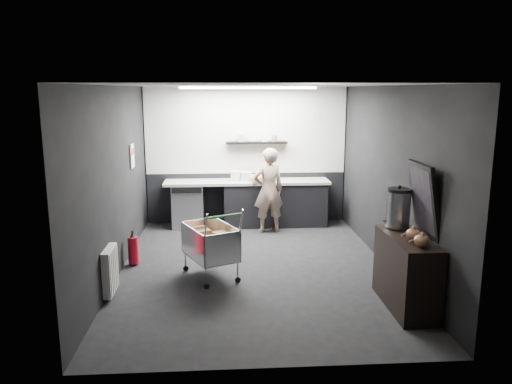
{
  "coord_description": "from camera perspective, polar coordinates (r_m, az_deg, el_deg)",
  "views": [
    {
      "loc": [
        -0.47,
        -7.11,
        2.65
      ],
      "look_at": [
        0.04,
        0.4,
        1.09
      ],
      "focal_mm": 35.0,
      "sensor_mm": 36.0,
      "label": 1
    }
  ],
  "objects": [
    {
      "name": "kitchen_wall_panel",
      "position": [
        9.88,
        -1.15,
        7.05
      ],
      "size": [
        3.95,
        0.02,
        1.7
      ],
      "primitive_type": "cube",
      "color": "silver",
      "rests_on": "wall_back"
    },
    {
      "name": "person",
      "position": [
        9.31,
        1.44,
        0.21
      ],
      "size": [
        0.65,
        0.5,
        1.59
      ],
      "primitive_type": "imported",
      "rotation": [
        0.0,
        0.0,
        3.36
      ],
      "color": "beige",
      "rests_on": "floor"
    },
    {
      "name": "prep_counter",
      "position": [
        9.8,
        -0.23,
        -1.23
      ],
      "size": [
        3.2,
        0.61,
        0.9
      ],
      "color": "black",
      "rests_on": "floor"
    },
    {
      "name": "ceiling_strip",
      "position": [
        8.97,
        -0.89,
        11.83
      ],
      "size": [
        2.4,
        0.2,
        0.04
      ],
      "primitive_type": "cube",
      "color": "white",
      "rests_on": "ceiling"
    },
    {
      "name": "white_container",
      "position": [
        9.63,
        -1.13,
        1.77
      ],
      "size": [
        0.21,
        0.17,
        0.18
      ],
      "primitive_type": "cube",
      "rotation": [
        0.0,
        0.0,
        -0.06
      ],
      "color": "silver",
      "rests_on": "prep_counter"
    },
    {
      "name": "floor",
      "position": [
        7.6,
        -0.09,
        -8.69
      ],
      "size": [
        5.5,
        5.5,
        0.0
      ],
      "primitive_type": "plane",
      "color": "black",
      "rests_on": "ground"
    },
    {
      "name": "cardboard_box",
      "position": [
        9.66,
        0.72,
        1.59
      ],
      "size": [
        0.65,
        0.57,
        0.11
      ],
      "primitive_type": "cube",
      "rotation": [
        0.0,
        0.0,
        0.33
      ],
      "color": "#A38157",
      "rests_on": "prep_counter"
    },
    {
      "name": "wall_back",
      "position": [
        9.96,
        -1.14,
        4.19
      ],
      "size": [
        5.5,
        0.0,
        5.5
      ],
      "primitive_type": "plane",
      "rotation": [
        1.57,
        0.0,
        0.0
      ],
      "color": "black",
      "rests_on": "floor"
    },
    {
      "name": "dado_panel",
      "position": [
        10.08,
        -1.11,
        -0.61
      ],
      "size": [
        3.95,
        0.02,
        1.0
      ],
      "primitive_type": "cube",
      "color": "black",
      "rests_on": "wall_back"
    },
    {
      "name": "radiator",
      "position": [
        6.78,
        -16.34,
        -8.6
      ],
      "size": [
        0.1,
        0.5,
        0.6
      ],
      "primitive_type": "cube",
      "color": "silver",
      "rests_on": "wall_left"
    },
    {
      "name": "fire_extinguisher",
      "position": [
        7.88,
        -13.86,
        -6.36
      ],
      "size": [
        0.16,
        0.16,
        0.52
      ],
      "color": "#AA0B1B",
      "rests_on": "floor"
    },
    {
      "name": "poster_red_band",
      "position": [
        8.61,
        -13.96,
        4.48
      ],
      "size": [
        0.02,
        0.22,
        0.1
      ],
      "primitive_type": "cube",
      "color": "red",
      "rests_on": "poster"
    },
    {
      "name": "wall_clock",
      "position": [
        10.02,
        6.97,
        8.75
      ],
      "size": [
        0.2,
        0.03,
        0.2
      ],
      "primitive_type": "cylinder",
      "rotation": [
        1.57,
        0.0,
        0.0
      ],
      "color": "silver",
      "rests_on": "wall_back"
    },
    {
      "name": "pink_tub",
      "position": [
        9.68,
        -2.34,
        1.85
      ],
      "size": [
        0.19,
        0.19,
        0.19
      ],
      "primitive_type": "cylinder",
      "color": "white",
      "rests_on": "prep_counter"
    },
    {
      "name": "wall_right",
      "position": [
        7.64,
        15.06,
        1.5
      ],
      "size": [
        0.0,
        5.5,
        5.5
      ],
      "primitive_type": "plane",
      "rotation": [
        1.57,
        0.0,
        -1.57
      ],
      "color": "black",
      "rests_on": "floor"
    },
    {
      "name": "wall_front",
      "position": [
        4.57,
        2.17,
        -4.8
      ],
      "size": [
        5.5,
        0.0,
        5.5
      ],
      "primitive_type": "plane",
      "rotation": [
        -1.57,
        0.0,
        0.0
      ],
      "color": "black",
      "rests_on": "floor"
    },
    {
      "name": "sideboard",
      "position": [
        6.43,
        16.85,
        -7.67
      ],
      "size": [
        0.51,
        1.2,
        1.79
      ],
      "color": "black",
      "rests_on": "floor"
    },
    {
      "name": "ceiling",
      "position": [
        7.13,
        -0.1,
        12.11
      ],
      "size": [
        5.5,
        5.5,
        0.0
      ],
      "primitive_type": "plane",
      "rotation": [
        3.14,
        0.0,
        0.0
      ],
      "color": "silver",
      "rests_on": "wall_back"
    },
    {
      "name": "shopping_cart",
      "position": [
        7.14,
        -5.27,
        -5.97
      ],
      "size": [
        0.91,
        1.15,
        1.02
      ],
      "color": "silver",
      "rests_on": "floor"
    },
    {
      "name": "wall_left",
      "position": [
        7.39,
        -15.77,
        1.13
      ],
      "size": [
        0.0,
        5.5,
        5.5
      ],
      "primitive_type": "plane",
      "rotation": [
        1.57,
        0.0,
        1.57
      ],
      "color": "black",
      "rests_on": "floor"
    },
    {
      "name": "floating_shelf",
      "position": [
        9.81,
        0.06,
        5.67
      ],
      "size": [
        1.2,
        0.22,
        0.04
      ],
      "primitive_type": "cube",
      "color": "black",
      "rests_on": "wall_back"
    },
    {
      "name": "poster",
      "position": [
        8.62,
        -13.97,
        4.02
      ],
      "size": [
        0.02,
        0.3,
        0.4
      ],
      "primitive_type": "cube",
      "color": "silver",
      "rests_on": "wall_left"
    }
  ]
}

